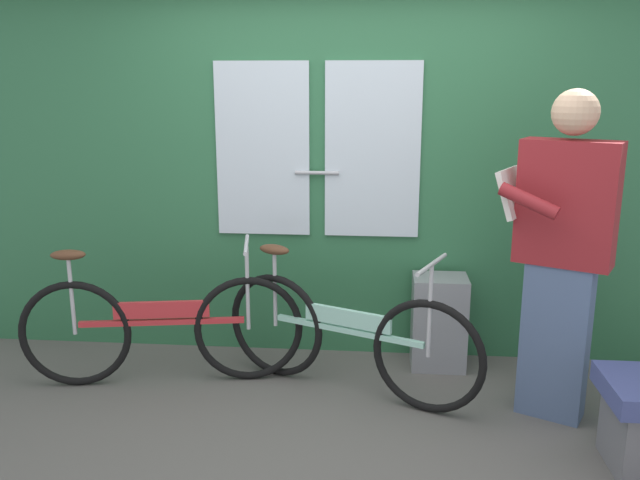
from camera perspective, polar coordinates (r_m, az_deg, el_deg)
The scene contains 6 objects.
ground_plane at distance 3.55m, azimuth 1.35°, elevation -17.14°, with size 6.41×3.98×0.04m, color #56544F.
train_door_wall at distance 4.27m, azimuth 2.43°, elevation 6.22°, with size 5.41×0.28×2.39m.
bicycle_near_door at distance 4.10m, azimuth -13.56°, elevation -7.34°, with size 1.67×0.47×0.87m.
bicycle_leaning_behind at distance 3.88m, azimuth 2.24°, elevation -8.25°, with size 1.52×0.75×0.86m.
passenger_reading_newspaper at distance 3.67m, azimuth 20.10°, elevation -0.86°, with size 0.64×0.59×1.76m.
trash_bin_by_wall at distance 4.30m, azimuth 10.21°, elevation -6.96°, with size 0.34×0.28×0.60m, color gray.
Camera 1 is at (0.19, -3.04, 1.80)m, focal length 37.10 mm.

